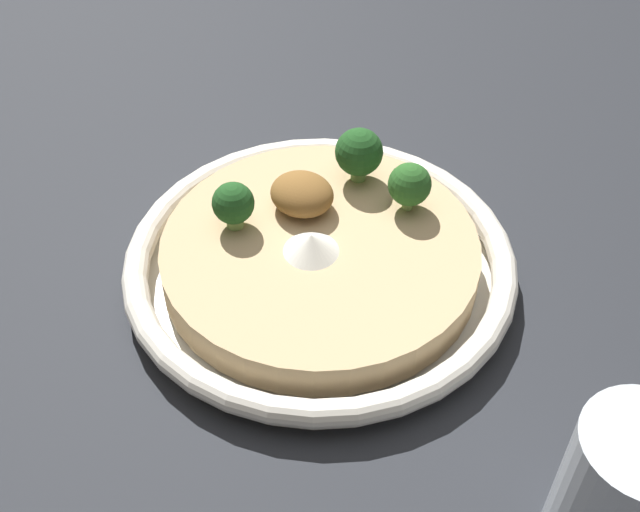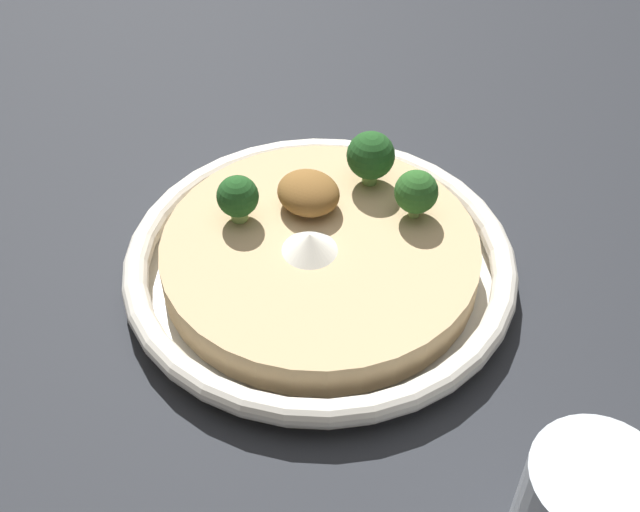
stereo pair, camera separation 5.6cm
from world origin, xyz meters
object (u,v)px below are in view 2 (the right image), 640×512
Objects in this scene: broccoli_front at (416,192)px; broccoli_right at (238,197)px; risotto_bowl at (320,261)px; broccoli_front_right at (371,156)px.

broccoli_right is at bearing 44.38° from broccoli_front.
risotto_bowl is 7.75× the size of broccoli_right.
risotto_bowl is 6.48× the size of broccoli_front_right.
broccoli_front is 0.87× the size of broccoli_front_right.
broccoli_front is at bearing 171.64° from broccoli_front_right.
broccoli_front_right is (-0.05, -0.11, 0.00)m from broccoli_right.
broccoli_right is at bearing 19.45° from risotto_bowl.
broccoli_front_right reaches higher than broccoli_right.
broccoli_front_right reaches higher than risotto_bowl.
broccoli_right is at bearing 66.22° from broccoli_front_right.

